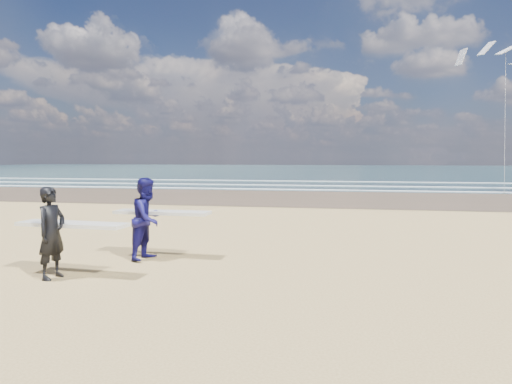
# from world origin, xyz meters

# --- Properties ---
(ocean) EXTENTS (220.00, 100.00, 0.02)m
(ocean) POSITION_xyz_m (20.00, 72.00, 0.01)
(ocean) COLOR #1B363D
(ocean) RESTS_ON ground
(surfer_near) EXTENTS (2.23, 1.01, 1.72)m
(surfer_near) POSITION_xyz_m (0.06, -0.62, 0.88)
(surfer_near) COLOR black
(surfer_near) RESTS_ON ground
(surfer_far) EXTENTS (2.21, 1.13, 1.81)m
(surfer_far) POSITION_xyz_m (1.11, 1.21, 0.91)
(surfer_far) COLOR #100D4A
(surfer_far) RESTS_ON ground
(kite_1) EXTENTS (5.67, 4.72, 10.62)m
(kite_1) POSITION_xyz_m (15.62, 24.56, 5.83)
(kite_1) COLOR slate
(kite_1) RESTS_ON ground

